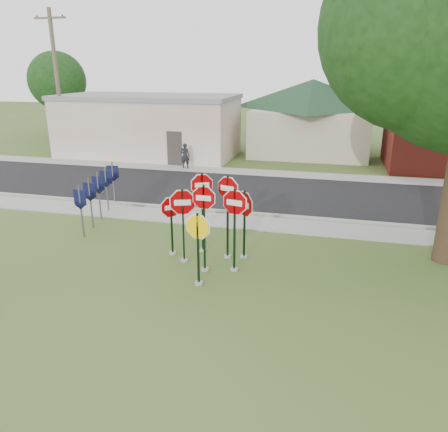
% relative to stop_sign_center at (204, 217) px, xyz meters
% --- Properties ---
extents(ground, '(120.00, 120.00, 0.00)m').
position_rel_stop_sign_center_xyz_m(ground, '(-0.16, -0.91, -1.77)').
color(ground, '#345520').
rests_on(ground, ground).
extents(sidewalk_near, '(60.00, 1.60, 0.06)m').
position_rel_stop_sign_center_xyz_m(sidewalk_near, '(-0.16, 4.59, -1.74)').
color(sidewalk_near, gray).
rests_on(sidewalk_near, ground).
extents(road, '(60.00, 7.00, 0.04)m').
position_rel_stop_sign_center_xyz_m(road, '(-0.16, 9.09, -1.75)').
color(road, black).
rests_on(road, ground).
extents(sidewalk_far, '(60.00, 1.60, 0.06)m').
position_rel_stop_sign_center_xyz_m(sidewalk_far, '(-0.16, 13.39, -1.74)').
color(sidewalk_far, gray).
rests_on(sidewalk_far, ground).
extents(curb, '(60.00, 0.20, 0.14)m').
position_rel_stop_sign_center_xyz_m(curb, '(-0.16, 5.59, -1.70)').
color(curb, gray).
rests_on(curb, ground).
extents(stop_sign_center, '(0.99, 0.24, 2.85)m').
position_rel_stop_sign_center_xyz_m(stop_sign_center, '(0.00, 0.00, 0.00)').
color(stop_sign_center, gray).
rests_on(stop_sign_center, ground).
extents(stop_sign_yellow, '(1.00, 0.24, 2.28)m').
position_rel_stop_sign_center_xyz_m(stop_sign_yellow, '(0.09, -0.91, -0.41)').
color(stop_sign_yellow, gray).
rests_on(stop_sign_yellow, ground).
extents(stop_sign_left, '(1.07, 0.39, 2.57)m').
position_rel_stop_sign_center_xyz_m(stop_sign_left, '(-0.85, 0.50, -0.17)').
color(stop_sign_left, gray).
rests_on(stop_sign_left, ground).
extents(stop_sign_right, '(1.05, 0.24, 2.74)m').
position_rel_stop_sign_center_xyz_m(stop_sign_right, '(0.88, 0.23, -0.05)').
color(stop_sign_right, gray).
rests_on(stop_sign_right, ground).
extents(stop_sign_back_right, '(1.00, 0.31, 2.90)m').
position_rel_stop_sign_center_xyz_m(stop_sign_back_right, '(0.45, 1.12, 0.05)').
color(stop_sign_back_right, gray).
rests_on(stop_sign_back_right, ground).
extents(stop_sign_back_left, '(0.93, 0.44, 2.86)m').
position_rel_stop_sign_center_xyz_m(stop_sign_back_left, '(-0.49, 1.43, 0.01)').
color(stop_sign_back_left, gray).
rests_on(stop_sign_back_left, ground).
extents(stop_sign_far_right, '(0.83, 0.83, 2.44)m').
position_rel_stop_sign_center_xyz_m(stop_sign_far_right, '(0.98, 1.25, -0.26)').
color(stop_sign_far_right, gray).
rests_on(stop_sign_far_right, ground).
extents(stop_sign_far_left, '(0.72, 0.67, 2.15)m').
position_rel_stop_sign_center_xyz_m(stop_sign_far_left, '(-1.42, 0.94, -0.50)').
color(stop_sign_far_left, gray).
rests_on(stop_sign_far_left, ground).
extents(route_sign_row, '(1.43, 4.63, 2.00)m').
position_rel_stop_sign_center_xyz_m(route_sign_row, '(-5.56, 3.59, -0.55)').
color(route_sign_row, '#59595E').
rests_on(route_sign_row, ground).
extents(building_stucco, '(12.20, 6.20, 4.20)m').
position_rel_stop_sign_center_xyz_m(building_stucco, '(-9.16, 17.09, 0.38)').
color(building_stucco, silver).
rests_on(building_stucco, ground).
extents(building_house, '(11.60, 11.60, 6.20)m').
position_rel_stop_sign_center_xyz_m(building_house, '(1.84, 21.09, 1.88)').
color(building_house, '#B4A48F').
rests_on(building_house, ground).
extents(utility_pole_near, '(2.20, 0.26, 9.50)m').
position_rel_stop_sign_center_xyz_m(utility_pole_near, '(-14.16, 14.29, 3.19)').
color(utility_pole_near, brown).
rests_on(utility_pole_near, ground).
extents(bg_tree_left, '(4.90, 4.90, 7.35)m').
position_rel_stop_sign_center_xyz_m(bg_tree_left, '(-20.16, 23.09, 3.10)').
color(bg_tree_left, '#302115').
rests_on(bg_tree_left, ground).
extents(pedestrian, '(0.60, 0.42, 1.55)m').
position_rel_stop_sign_center_xyz_m(pedestrian, '(-5.23, 13.40, -0.94)').
color(pedestrian, black).
rests_on(pedestrian, sidewalk_far).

